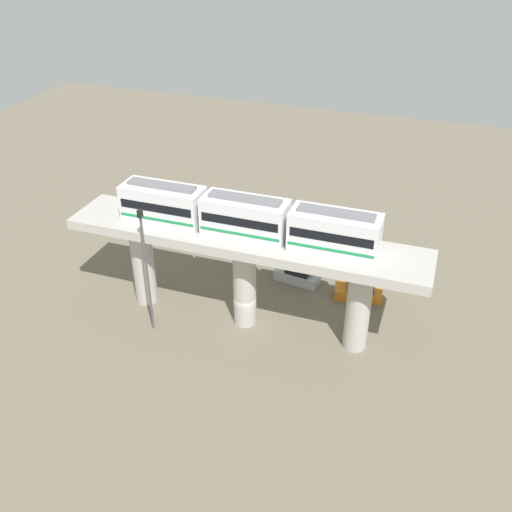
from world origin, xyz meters
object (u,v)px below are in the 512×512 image
object	(u,v)px
train	(245,217)
parked_car_silver	(298,274)
signal_post	(146,267)
tree_near_viaduct	(255,222)
parked_car_orange	(359,291)
tree_mid_lot	(350,234)

from	to	relation	value
train	parked_car_silver	size ratio (longest dim) A/B	4.64
train	signal_post	distance (m)	8.77
parked_car_silver	tree_near_viaduct	distance (m)	6.50
parked_car_orange	tree_mid_lot	world-z (taller)	tree_mid_lot
tree_near_viaduct	signal_post	distance (m)	13.88
signal_post	train	bearing A→B (deg)	115.73
parked_car_orange	tree_mid_lot	distance (m)	5.86
parked_car_orange	tree_near_viaduct	distance (m)	11.87
parked_car_orange	parked_car_silver	bearing A→B (deg)	-106.94
parked_car_silver	tree_mid_lot	size ratio (longest dim) A/B	0.86
train	signal_post	xyz separation A→B (m)	(3.40, -7.05, -3.95)
train	parked_car_silver	xyz separation A→B (m)	(-7.40, 2.43, -9.29)
parked_car_silver	tree_near_viaduct	bearing A→B (deg)	-105.38
parked_car_silver	signal_post	world-z (taller)	signal_post
parked_car_silver	signal_post	size ratio (longest dim) A/B	0.40
parked_car_orange	tree_near_viaduct	xyz separation A→B (m)	(-2.98, -10.94, 3.50)
train	tree_mid_lot	bearing A→B (deg)	150.48
parked_car_orange	tree_mid_lot	xyz separation A→B (m)	(-4.59, -2.00, 3.04)
parked_car_silver	tree_mid_lot	world-z (taller)	tree_mid_lot
tree_near_viaduct	signal_post	xyz separation A→B (m)	(13.01, -4.47, 1.84)
parked_car_orange	signal_post	bearing A→B (deg)	-66.45
tree_mid_lot	signal_post	size ratio (longest dim) A/B	0.46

